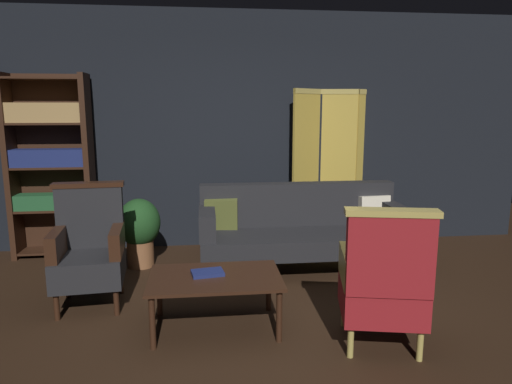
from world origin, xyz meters
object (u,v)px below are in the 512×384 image
at_px(velvet_couch, 301,226).
at_px(coffee_table, 215,282).
at_px(armchair_wing_left, 89,249).
at_px(book_navy_cloth, 208,273).
at_px(armchair_gilt_accent, 384,281).
at_px(potted_plant, 139,228).
at_px(bookshelf, 51,162).
at_px(folding_screen, 337,164).

xyz_separation_m(velvet_couch, coffee_table, (-0.93, -1.26, -0.08)).
distance_m(armchair_wing_left, book_navy_cloth, 1.14).
xyz_separation_m(armchair_gilt_accent, book_navy_cloth, (-1.21, 0.46, -0.06)).
bearing_deg(armchair_wing_left, armchair_gilt_accent, -24.56).
bearing_deg(velvet_couch, armchair_gilt_accent, -82.41).
distance_m(velvet_couch, book_navy_cloth, 1.57).
xyz_separation_m(velvet_couch, potted_plant, (-1.69, 0.25, -0.03)).
relative_size(bookshelf, coffee_table, 2.05).
xyz_separation_m(bookshelf, armchair_wing_left, (0.71, -1.42, -0.59)).
height_order(armchair_gilt_accent, potted_plant, armchair_gilt_accent).
bearing_deg(folding_screen, armchair_gilt_accent, -99.25).
relative_size(coffee_table, book_navy_cloth, 4.16).
distance_m(coffee_table, potted_plant, 1.69).
height_order(folding_screen, coffee_table, folding_screen).
height_order(armchair_wing_left, book_navy_cloth, armchair_wing_left).
height_order(bookshelf, armchair_gilt_accent, bookshelf).
bearing_deg(potted_plant, coffee_table, -63.23).
bearing_deg(potted_plant, velvet_couch, -8.23).
height_order(velvet_couch, book_navy_cloth, velvet_couch).
bearing_deg(bookshelf, armchair_gilt_accent, -39.70).
distance_m(velvet_couch, potted_plant, 1.71).
relative_size(velvet_couch, armchair_wing_left, 2.04).
bearing_deg(bookshelf, armchair_wing_left, -63.42).
bearing_deg(armchair_wing_left, book_navy_cloth, -28.80).
relative_size(velvet_couch, book_navy_cloth, 8.81).
bearing_deg(velvet_couch, bookshelf, 164.62).
height_order(armchair_wing_left, potted_plant, armchair_wing_left).
height_order(velvet_couch, armchair_gilt_accent, armchair_gilt_accent).
relative_size(bookshelf, velvet_couch, 0.97).
bearing_deg(folding_screen, book_navy_cloth, -127.35).
xyz_separation_m(armchair_gilt_accent, potted_plant, (-1.92, 1.93, -0.07)).
height_order(folding_screen, armchair_wing_left, folding_screen).
bearing_deg(potted_plant, armchair_gilt_accent, -45.17).
relative_size(potted_plant, book_navy_cloth, 3.06).
xyz_separation_m(bookshelf, velvet_couch, (2.70, -0.74, -0.63)).
bearing_deg(book_navy_cloth, velvet_couch, 51.01).
bearing_deg(armchair_gilt_accent, potted_plant, 134.83).
bearing_deg(coffee_table, book_navy_cloth, 144.46).
bearing_deg(book_navy_cloth, potted_plant, 115.63).
bearing_deg(armchair_gilt_accent, book_navy_cloth, 159.18).
relative_size(folding_screen, potted_plant, 2.58).
relative_size(velvet_couch, potted_plant, 2.88).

